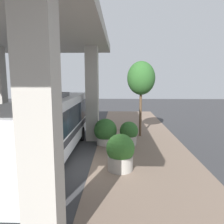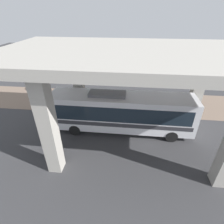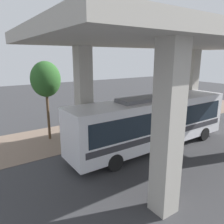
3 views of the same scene
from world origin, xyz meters
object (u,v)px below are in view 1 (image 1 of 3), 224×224
at_px(planter_middle, 105,132).
at_px(planter_back, 129,133).
at_px(fire_hydrant, 119,148).
at_px(street_tree_near, 141,78).
at_px(planter_front, 120,152).
at_px(bus, 48,125).

distance_m(planter_middle, planter_back, 1.65).
relative_size(fire_hydrant, street_tree_near, 0.18).
xyz_separation_m(planter_middle, street_tree_near, (-2.67, -2.38, 3.71)).
bearing_deg(planter_back, street_tree_near, -112.43).
bearing_deg(street_tree_near, planter_back, 67.57).
xyz_separation_m(planter_back, street_tree_near, (-1.03, -2.50, 3.77)).
height_order(planter_front, planter_middle, planter_front).
bearing_deg(fire_hydrant, planter_middle, -69.15).
height_order(bus, fire_hydrant, bus).
xyz_separation_m(bus, planter_middle, (-3.04, -3.02, -1.11)).
bearing_deg(street_tree_near, planter_middle, 41.67).
bearing_deg(planter_front, bus, -18.36).
distance_m(fire_hydrant, planter_back, 2.56).
bearing_deg(planter_back, fire_hydrant, 74.84).
xyz_separation_m(fire_hydrant, planter_middle, (0.98, -2.57, 0.35)).
bearing_deg(fire_hydrant, planter_back, -105.16).
relative_size(bus, fire_hydrant, 11.34).
relative_size(planter_back, street_tree_near, 0.28).
xyz_separation_m(bus, fire_hydrant, (-4.02, -0.45, -1.46)).
height_order(planter_middle, street_tree_near, street_tree_near).
height_order(planter_back, street_tree_near, street_tree_near).
xyz_separation_m(bus, street_tree_near, (-5.71, -5.40, 2.61)).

